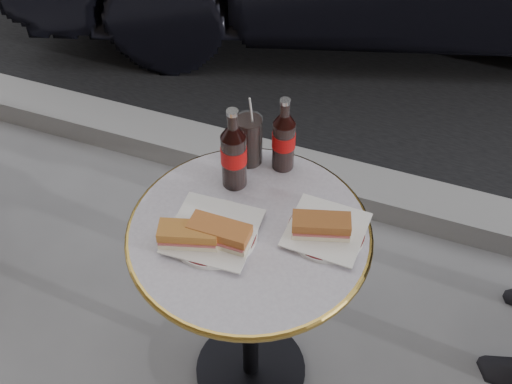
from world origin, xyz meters
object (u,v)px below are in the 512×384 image
(plate_right, at_px, (326,231))
(cola_glass, at_px, (249,140))
(cola_bottle_left, at_px, (234,148))
(cola_bottle_right, at_px, (284,134))
(plate_left, at_px, (213,233))
(bistro_table, at_px, (250,311))

(plate_right, distance_m, cola_glass, 0.33)
(plate_right, bearing_deg, cola_bottle_left, 163.22)
(cola_bottle_right, relative_size, cola_glass, 1.52)
(plate_left, height_order, cola_bottle_left, cola_bottle_left)
(cola_bottle_right, distance_m, cola_glass, 0.10)
(cola_bottle_left, bearing_deg, bistro_table, -56.12)
(bistro_table, relative_size, plate_left, 3.31)
(cola_bottle_left, relative_size, cola_glass, 1.65)
(bistro_table, xyz_separation_m, plate_left, (-0.08, -0.05, 0.37))
(plate_left, bearing_deg, cola_glass, 92.16)
(cola_bottle_left, xyz_separation_m, cola_bottle_right, (0.10, 0.11, -0.01))
(plate_left, height_order, plate_right, plate_left)
(plate_left, distance_m, plate_right, 0.28)
(plate_right, relative_size, cola_bottle_right, 0.86)
(plate_right, distance_m, cola_bottle_left, 0.31)
(cola_bottle_left, bearing_deg, cola_bottle_right, 47.32)
(cola_bottle_left, distance_m, cola_glass, 0.11)
(bistro_table, distance_m, plate_left, 0.38)
(bistro_table, bearing_deg, plate_left, -149.59)
(plate_right, relative_size, cola_bottle_left, 0.79)
(plate_left, distance_m, cola_bottle_left, 0.22)
(bistro_table, xyz_separation_m, cola_bottle_left, (-0.09, 0.14, 0.49))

